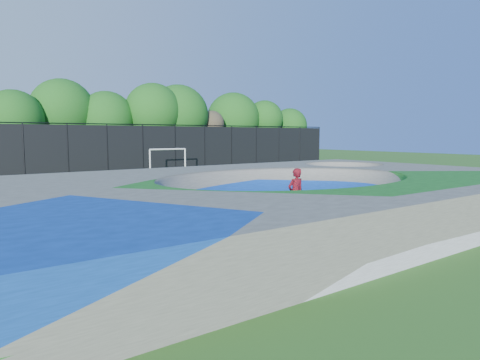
# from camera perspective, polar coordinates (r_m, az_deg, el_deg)

# --- Properties ---
(ground) EXTENTS (120.00, 120.00, 0.00)m
(ground) POSITION_cam_1_polar(r_m,az_deg,el_deg) (17.31, 6.31, -4.43)
(ground) COLOR #2D611B
(ground) RESTS_ON ground
(skate_deck) EXTENTS (22.00, 14.00, 1.50)m
(skate_deck) POSITION_cam_1_polar(r_m,az_deg,el_deg) (17.19, 6.34, -1.97)
(skate_deck) COLOR gray
(skate_deck) RESTS_ON ground
(skater) EXTENTS (0.72, 0.49, 1.90)m
(skater) POSITION_cam_1_polar(r_m,az_deg,el_deg) (16.08, 7.44, -1.81)
(skater) COLOR red
(skater) RESTS_ON ground
(skateboard) EXTENTS (0.79, 0.27, 0.05)m
(skateboard) POSITION_cam_1_polar(r_m,az_deg,el_deg) (16.23, 7.39, -5.06)
(skateboard) COLOR black
(skateboard) RESTS_ON ground
(soccer_goal) EXTENTS (3.17, 0.12, 2.09)m
(soccer_goal) POSITION_cam_1_polar(r_m,az_deg,el_deg) (34.04, -9.58, 3.10)
(soccer_goal) COLOR silver
(soccer_goal) RESTS_ON ground
(fence) EXTENTS (48.09, 0.09, 4.04)m
(fence) POSITION_cam_1_polar(r_m,az_deg,el_deg) (35.47, -17.27, 4.07)
(fence) COLOR black
(fence) RESTS_ON ground
(treeline) EXTENTS (53.47, 7.57, 8.68)m
(treeline) POSITION_cam_1_polar(r_m,az_deg,el_deg) (40.27, -20.07, 8.32)
(treeline) COLOR #403020
(treeline) RESTS_ON ground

